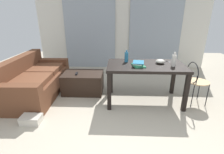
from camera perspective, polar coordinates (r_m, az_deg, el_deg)
name	(u,v)px	position (r m, az deg, el deg)	size (l,w,h in m)	color
ground_plane	(123,98)	(3.46, 3.80, -7.29)	(8.93, 8.93, 0.00)	#B2A893
wall_back	(122,29)	(5.33, 3.54, 16.24)	(5.18, 0.10, 2.42)	silver
curtains	(122,33)	(5.26, 3.53, 15.03)	(3.54, 0.03, 2.21)	#99A3AD
couch	(35,81)	(3.89, -24.99, -1.14)	(0.94, 1.88, 0.80)	brown
coffee_table	(83,83)	(3.70, -9.83, -1.88)	(0.85, 0.58, 0.44)	black
craft_table	(145,69)	(3.18, 11.43, 2.58)	(1.43, 0.82, 0.75)	black
wire_chair	(195,78)	(3.43, 26.71, -0.43)	(0.40, 0.41, 0.83)	tan
bottle_near	(174,60)	(3.15, 20.53, 5.41)	(0.08, 0.08, 0.25)	beige
bottle_far	(126,57)	(3.24, 4.99, 6.91)	(0.07, 0.07, 0.23)	teal
bowl	(160,61)	(3.26, 16.29, 5.17)	(0.17, 0.17, 0.08)	beige
book_stack	(138,64)	(3.01, 8.98, 4.40)	(0.25, 0.31, 0.08)	#2D7F56
scissors	(168,61)	(3.45, 18.57, 5.08)	(0.08, 0.10, 0.00)	#9EA0A5
tv_remote_primary	(77,74)	(3.58, -12.09, 1.15)	(0.04, 0.14, 0.02)	black
shoebox	(31,119)	(3.00, -26.03, -12.99)	(0.32, 0.21, 0.13)	beige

